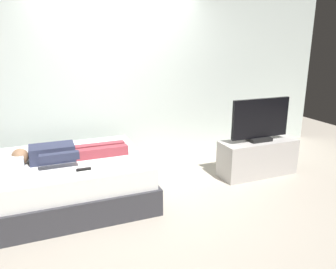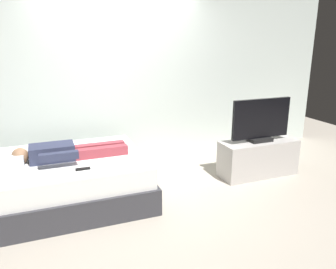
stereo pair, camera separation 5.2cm
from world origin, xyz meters
name	(u,v)px [view 1 (the left image)]	position (x,y,z in m)	size (l,w,h in m)	color
ground_plane	(149,195)	(0.00, 0.00, 0.00)	(10.00, 10.00, 0.00)	#ADA393
back_wall	(144,70)	(0.40, 1.34, 1.40)	(6.40, 0.10, 2.80)	silver
bed	(64,181)	(-0.96, 0.21, 0.26)	(1.90, 1.45, 0.54)	#333338
pillow	(0,161)	(-1.59, 0.21, 0.60)	(0.48, 0.34, 0.12)	white
person	(64,153)	(-0.93, 0.18, 0.62)	(1.26, 0.46, 0.18)	#2D334C
remote	(84,169)	(-0.78, -0.22, 0.55)	(0.15, 0.04, 0.02)	black
tv_stand	(257,158)	(1.64, 0.06, 0.25)	(1.10, 0.40, 0.50)	#B7B2AD
tv	(260,121)	(1.64, 0.06, 0.78)	(0.88, 0.20, 0.59)	black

